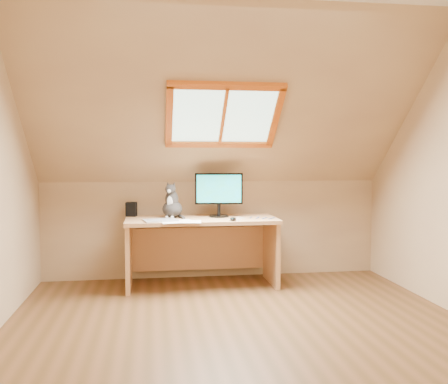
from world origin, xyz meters
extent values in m
plane|color=brown|center=(0.00, 0.00, 0.00)|extent=(3.50, 3.50, 0.00)
cube|color=tan|center=(0.00, -1.75, 1.20)|extent=(3.50, 0.02, 2.40)
cube|color=tan|center=(0.00, 1.75, 0.50)|extent=(3.50, 0.02, 1.00)
cube|color=tan|center=(0.00, 0.97, 1.70)|extent=(3.50, 1.56, 1.41)
cube|color=#B2E0CC|center=(0.00, 1.05, 1.63)|extent=(0.90, 0.53, 0.48)
cube|color=#C76412|center=(0.00, 1.05, 1.63)|extent=(1.02, 0.64, 0.59)
cube|color=tan|center=(-0.17, 1.38, 0.64)|extent=(1.45, 0.64, 0.04)
cube|color=tan|center=(-0.86, 1.38, 0.31)|extent=(0.04, 0.57, 0.63)
cube|color=tan|center=(0.53, 1.38, 0.31)|extent=(0.04, 0.57, 0.63)
cube|color=tan|center=(-0.17, 1.67, 0.31)|extent=(1.35, 0.03, 0.44)
cylinder|color=black|center=(0.02, 1.45, 0.67)|extent=(0.20, 0.20, 0.02)
cylinder|color=black|center=(0.02, 1.45, 0.74)|extent=(0.03, 0.03, 0.11)
cube|color=black|center=(0.02, 1.45, 0.94)|extent=(0.47, 0.09, 0.31)
cube|color=#0E93D4|center=(0.01, 1.42, 0.94)|extent=(0.43, 0.06, 0.27)
ellipsoid|color=#383432|center=(-0.44, 1.47, 0.75)|extent=(0.26, 0.28, 0.17)
ellipsoid|color=#383432|center=(-0.45, 1.46, 0.84)|extent=(0.16, 0.16, 0.18)
ellipsoid|color=silver|center=(-0.47, 1.41, 0.82)|extent=(0.07, 0.05, 0.10)
ellipsoid|color=#383432|center=(-0.46, 1.42, 0.94)|extent=(0.13, 0.12, 0.09)
sphere|color=silver|center=(-0.48, 1.38, 0.93)|extent=(0.04, 0.04, 0.04)
cone|color=#383432|center=(-0.48, 1.45, 0.99)|extent=(0.06, 0.06, 0.06)
cone|color=#383432|center=(-0.43, 1.43, 0.99)|extent=(0.06, 0.05, 0.06)
cube|color=black|center=(-0.84, 1.63, 0.73)|extent=(0.11, 0.11, 0.14)
cube|color=#B2B2B7|center=(-0.56, 1.21, 0.67)|extent=(0.34, 0.27, 0.01)
ellipsoid|color=black|center=(0.11, 1.14, 0.68)|extent=(0.09, 0.11, 0.03)
cube|color=white|center=(-0.32, 1.12, 0.66)|extent=(0.33, 0.27, 0.00)
cube|color=white|center=(-0.32, 1.12, 0.67)|extent=(0.32, 0.24, 0.00)
cube|color=white|center=(-0.32, 1.12, 0.67)|extent=(0.35, 0.30, 0.00)
camera|label=1|loc=(-0.64, -3.40, 1.25)|focal=40.00mm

